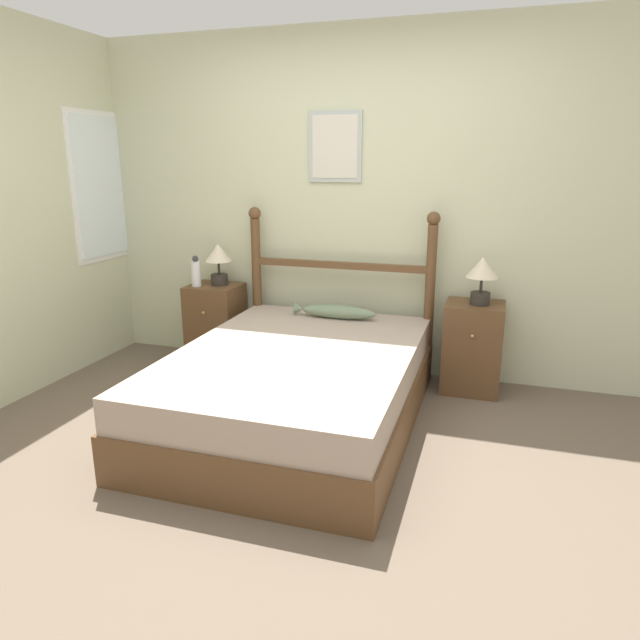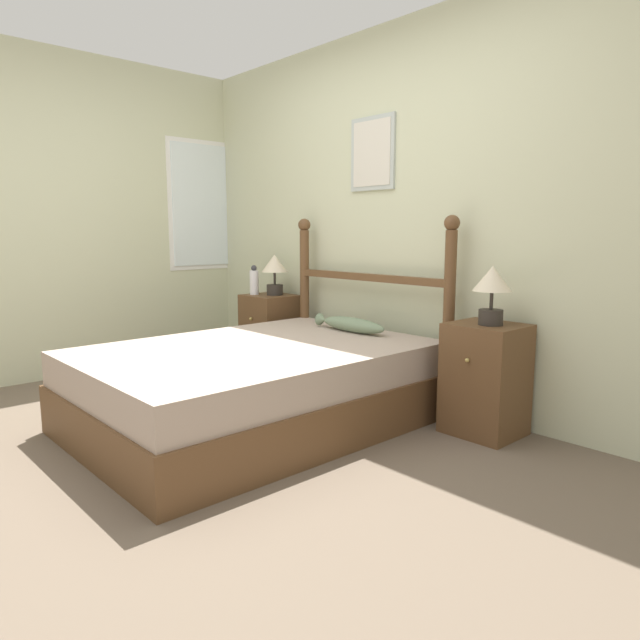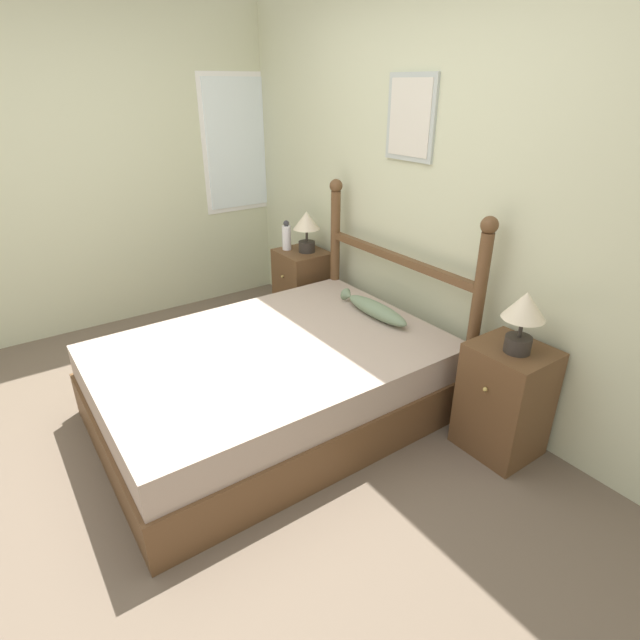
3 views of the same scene
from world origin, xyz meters
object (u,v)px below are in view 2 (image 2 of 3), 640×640
(table_lamp_left, at_px, (275,269))
(fish_pillow, at_px, (351,324))
(nightstand_left, at_px, (270,333))
(bed, at_px, (256,386))
(nightstand_right, at_px, (485,379))
(bottle, at_px, (254,281))
(table_lamp_right, at_px, (492,286))

(table_lamp_left, height_order, fish_pillow, table_lamp_left)
(nightstand_left, distance_m, fish_pillow, 1.07)
(bed, xyz_separation_m, table_lamp_left, (-0.98, 0.91, 0.62))
(bed, relative_size, nightstand_right, 3.16)
(nightstand_right, distance_m, bottle, 2.19)
(table_lamp_left, distance_m, bottle, 0.21)
(nightstand_left, distance_m, table_lamp_left, 0.54)
(nightstand_left, relative_size, table_lamp_left, 1.94)
(bottle, distance_m, fish_pillow, 1.18)
(table_lamp_left, bearing_deg, nightstand_left, -144.94)
(nightstand_right, relative_size, table_lamp_right, 1.94)
(nightstand_right, bearing_deg, table_lamp_left, 179.26)
(fish_pillow, bearing_deg, table_lamp_left, 172.66)
(bed, height_order, table_lamp_left, table_lamp_left)
(table_lamp_left, xyz_separation_m, bottle, (-0.15, -0.10, -0.11))
(table_lamp_right, distance_m, bottle, 2.18)
(table_lamp_right, bearing_deg, nightstand_right, 143.87)
(bed, relative_size, table_lamp_right, 6.13)
(nightstand_right, relative_size, fish_pillow, 1.04)
(bed, bearing_deg, nightstand_right, 41.08)
(bed, height_order, table_lamp_right, table_lamp_right)
(bed, xyz_separation_m, bottle, (-1.13, 0.81, 0.52))
(bed, relative_size, table_lamp_left, 6.13)
(table_lamp_left, distance_m, table_lamp_right, 2.03)
(table_lamp_right, bearing_deg, fish_pillow, -175.25)
(table_lamp_left, relative_size, table_lamp_right, 1.00)
(nightstand_right, distance_m, table_lamp_right, 0.54)
(bed, xyz_separation_m, fish_pillow, (0.03, 0.78, 0.29))
(table_lamp_left, relative_size, bottle, 1.36)
(fish_pillow, bearing_deg, nightstand_right, 6.03)
(table_lamp_right, bearing_deg, table_lamp_left, 178.70)
(nightstand_left, distance_m, nightstand_right, 2.03)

